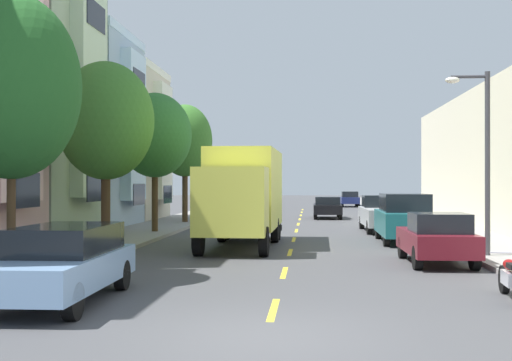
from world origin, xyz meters
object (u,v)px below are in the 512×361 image
Objects in this scene: parked_wagon_forest at (254,200)px; parked_suv_teal at (404,218)px; parked_hatchback_navy at (349,199)px; parked_suv_champagne at (257,197)px; parked_motorcycle at (511,279)px; parked_hatchback_burgundy at (437,238)px; street_tree_second at (106,121)px; street_tree_third at (155,135)px; parked_wagon_charcoal at (224,209)px; street_tree_farthest at (185,141)px; parked_wagon_sky at (62,261)px; parked_pickup_silver at (383,214)px; delivery_box_truck at (244,192)px; street_tree_nearest at (11,86)px; street_lamp at (482,147)px; moving_black_sedan at (327,207)px.

parked_suv_teal reaches higher than parked_wagon_forest.
parked_hatchback_navy is 9.07m from parked_suv_champagne.
parked_suv_champagne is 50.04m from parked_motorcycle.
street_tree_second is at bearing 164.81° from parked_hatchback_burgundy.
street_tree_third reaches higher than parked_wagon_charcoal.
street_tree_farthest reaches higher than street_tree_third.
parked_pickup_silver is at bearing 66.58° from parked_wagon_sky.
street_tree_third is 1.58× the size of parked_hatchback_burgundy.
parked_wagon_charcoal and parked_wagon_sky have the same top height.
parked_hatchback_burgundy is at bearing -65.96° from parked_wagon_charcoal.
street_tree_third reaches higher than parked_motorcycle.
delivery_box_truck reaches higher than parked_wagon_charcoal.
street_tree_second is (0.00, 7.19, -0.16)m from street_tree_nearest.
street_tree_farthest is at bearing 127.57° from street_lamp.
street_tree_farthest reaches higher than parked_wagon_forest.
street_tree_second is 14.62m from parked_motorcycle.
parked_wagon_charcoal is at bearing 100.32° from delivery_box_truck.
street_lamp is 1.25× the size of moving_black_sedan.
parked_wagon_forest is 11.09m from parked_hatchback_navy.
parked_hatchback_navy is at bearing 80.43° from parked_wagon_sky.
parked_hatchback_navy is 0.89× the size of moving_black_sedan.
parked_suv_teal is 37.75m from parked_suv_champagne.
parked_motorcycle is at bearing 6.65° from parked_wagon_sky.
parked_wagon_charcoal is at bearing 114.04° from parked_hatchback_burgundy.
street_tree_farthest is 5.00m from parked_wagon_charcoal.
delivery_box_truck reaches higher than parked_wagon_forest.
street_tree_nearest is 1.40× the size of parked_suv_teal.
street_lamp is at bearing -35.60° from street_tree_third.
street_tree_nearest reaches higher than parked_hatchback_burgundy.
parked_suv_champagne is 20.45m from moving_black_sedan.
delivery_box_truck is at bearing 121.59° from parked_motorcycle.
parked_suv_champagne is at bearing -171.54° from parked_hatchback_navy.
parked_suv_teal is 6.87m from parked_hatchback_burgundy.
street_tree_third is 3.08× the size of parked_motorcycle.
street_tree_nearest is 1.26× the size of parked_pickup_silver.
street_tree_second is 12.01m from parked_suv_teal.
parked_pickup_silver is at bearing -38.57° from parked_wagon_charcoal.
street_lamp is 38.27m from parked_wagon_forest.
delivery_box_truck is 1.54× the size of parked_pickup_silver.
parked_hatchback_burgundy is at bearing -78.56° from parked_suv_champagne.
street_tree_second is 0.97× the size of street_tree_farthest.
parked_pickup_silver is 1.33× the size of parked_hatchback_burgundy.
parked_pickup_silver is at bearing -22.95° from street_tree_farthest.
parked_motorcycle is at bearing -54.66° from street_tree_third.
parked_pickup_silver reaches higher than moving_black_sedan.
parked_motorcycle is at bearing -88.34° from parked_pickup_silver.
parked_wagon_sky is at bearing -122.42° from parked_suv_teal.
street_tree_nearest is 1.42× the size of parked_wagon_forest.
parked_hatchback_navy is 20.97m from moving_black_sedan.
parked_pickup_silver is 21.21m from parked_wagon_sky.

